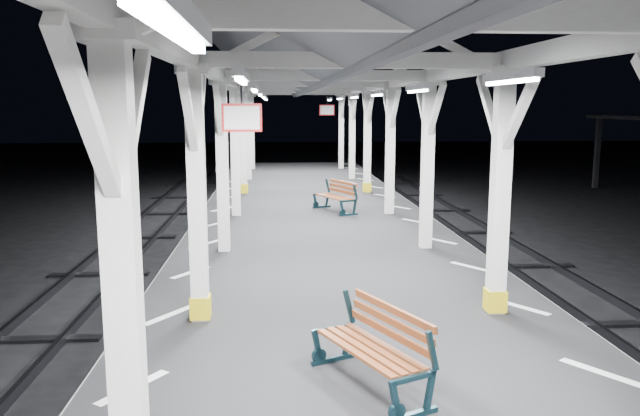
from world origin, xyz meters
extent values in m
cube|color=silver|center=(-2.45, 0.00, 1.00)|extent=(1.00, 48.00, 0.01)
cube|color=silver|center=(2.45, 0.00, 1.00)|extent=(1.00, 48.00, 0.01)
cube|color=silver|center=(-2.00, -2.00, 2.60)|extent=(0.22, 0.22, 3.20)
cube|color=silver|center=(-2.00, -2.00, 4.26)|extent=(0.40, 0.40, 0.12)
cube|color=silver|center=(-2.00, -1.45, 3.75)|extent=(0.10, 0.99, 0.99)
cube|color=silver|center=(-2.00, -2.55, 3.75)|extent=(0.10, 0.99, 0.99)
cube|color=silver|center=(-2.00, 2.00, 2.60)|extent=(0.22, 0.22, 3.20)
cube|color=silver|center=(-2.00, 2.00, 4.26)|extent=(0.40, 0.40, 0.12)
cube|color=gold|center=(-2.00, 2.00, 1.18)|extent=(0.26, 0.26, 0.30)
cube|color=silver|center=(-2.00, 2.55, 3.75)|extent=(0.10, 0.99, 0.99)
cube|color=silver|center=(-2.00, 1.45, 3.75)|extent=(0.10, 0.99, 0.99)
cube|color=silver|center=(-2.00, 6.00, 2.60)|extent=(0.22, 0.22, 3.20)
cube|color=silver|center=(-2.00, 6.00, 4.26)|extent=(0.40, 0.40, 0.12)
cube|color=silver|center=(-2.00, 6.55, 3.75)|extent=(0.10, 0.99, 0.99)
cube|color=silver|center=(-2.00, 5.45, 3.75)|extent=(0.10, 0.99, 0.99)
cube|color=silver|center=(-2.00, 10.00, 2.60)|extent=(0.22, 0.22, 3.20)
cube|color=silver|center=(-2.00, 10.00, 4.26)|extent=(0.40, 0.40, 0.12)
cube|color=silver|center=(-2.00, 10.55, 3.75)|extent=(0.10, 0.99, 0.99)
cube|color=silver|center=(-2.00, 9.45, 3.75)|extent=(0.10, 0.99, 0.99)
cube|color=silver|center=(-2.00, 14.00, 2.60)|extent=(0.22, 0.22, 3.20)
cube|color=silver|center=(-2.00, 14.00, 4.26)|extent=(0.40, 0.40, 0.12)
cube|color=gold|center=(-2.00, 14.00, 1.18)|extent=(0.26, 0.26, 0.30)
cube|color=silver|center=(-2.00, 14.55, 3.75)|extent=(0.10, 0.99, 0.99)
cube|color=silver|center=(-2.00, 13.45, 3.75)|extent=(0.10, 0.99, 0.99)
cube|color=silver|center=(-2.00, 18.00, 2.60)|extent=(0.22, 0.22, 3.20)
cube|color=silver|center=(-2.00, 18.00, 4.26)|extent=(0.40, 0.40, 0.12)
cube|color=silver|center=(-2.00, 18.55, 3.75)|extent=(0.10, 0.99, 0.99)
cube|color=silver|center=(-2.00, 17.45, 3.75)|extent=(0.10, 0.99, 0.99)
cube|color=silver|center=(-2.00, 22.00, 2.60)|extent=(0.22, 0.22, 3.20)
cube|color=silver|center=(-2.00, 22.00, 4.26)|extent=(0.40, 0.40, 0.12)
cube|color=silver|center=(-2.00, 22.55, 3.75)|extent=(0.10, 0.99, 0.99)
cube|color=silver|center=(-2.00, 21.45, 3.75)|extent=(0.10, 0.99, 0.99)
cube|color=silver|center=(2.00, 2.00, 2.60)|extent=(0.22, 0.22, 3.20)
cube|color=silver|center=(2.00, 2.00, 4.26)|extent=(0.40, 0.40, 0.12)
cube|color=gold|center=(2.00, 2.00, 1.18)|extent=(0.26, 0.26, 0.30)
cube|color=silver|center=(2.00, 2.55, 3.75)|extent=(0.10, 0.99, 0.99)
cube|color=silver|center=(2.00, 1.45, 3.75)|extent=(0.10, 0.99, 0.99)
cube|color=silver|center=(2.00, 6.00, 2.60)|extent=(0.22, 0.22, 3.20)
cube|color=silver|center=(2.00, 6.00, 4.26)|extent=(0.40, 0.40, 0.12)
cube|color=silver|center=(2.00, 6.55, 3.75)|extent=(0.10, 0.99, 0.99)
cube|color=silver|center=(2.00, 5.45, 3.75)|extent=(0.10, 0.99, 0.99)
cube|color=silver|center=(2.00, 10.00, 2.60)|extent=(0.22, 0.22, 3.20)
cube|color=silver|center=(2.00, 10.00, 4.26)|extent=(0.40, 0.40, 0.12)
cube|color=silver|center=(2.00, 10.55, 3.75)|extent=(0.10, 0.99, 0.99)
cube|color=silver|center=(2.00, 9.45, 3.75)|extent=(0.10, 0.99, 0.99)
cube|color=silver|center=(2.00, 14.00, 2.60)|extent=(0.22, 0.22, 3.20)
cube|color=silver|center=(2.00, 14.00, 4.26)|extent=(0.40, 0.40, 0.12)
cube|color=gold|center=(2.00, 14.00, 1.18)|extent=(0.26, 0.26, 0.30)
cube|color=silver|center=(2.00, 14.55, 3.75)|extent=(0.10, 0.99, 0.99)
cube|color=silver|center=(2.00, 13.45, 3.75)|extent=(0.10, 0.99, 0.99)
cube|color=silver|center=(2.00, 18.00, 2.60)|extent=(0.22, 0.22, 3.20)
cube|color=silver|center=(2.00, 18.00, 4.26)|extent=(0.40, 0.40, 0.12)
cube|color=silver|center=(2.00, 18.55, 3.75)|extent=(0.10, 0.99, 0.99)
cube|color=silver|center=(2.00, 17.45, 3.75)|extent=(0.10, 0.99, 0.99)
cube|color=silver|center=(2.00, 22.00, 2.60)|extent=(0.22, 0.22, 3.20)
cube|color=silver|center=(2.00, 22.00, 4.26)|extent=(0.40, 0.40, 0.12)
cube|color=silver|center=(2.00, 22.55, 3.75)|extent=(0.10, 0.99, 0.99)
cube|color=silver|center=(2.00, 21.45, 3.75)|extent=(0.10, 0.99, 0.99)
cube|color=silver|center=(-2.00, 0.00, 4.38)|extent=(0.18, 48.00, 0.24)
cube|color=silver|center=(2.00, 0.00, 4.38)|extent=(0.18, 48.00, 0.24)
cube|color=silver|center=(0.00, -2.00, 4.38)|extent=(4.20, 0.14, 0.20)
cube|color=silver|center=(0.00, 2.00, 4.38)|extent=(4.20, 0.14, 0.20)
cube|color=silver|center=(0.00, 6.00, 4.38)|extent=(4.20, 0.14, 0.20)
cube|color=silver|center=(0.00, 10.00, 4.38)|extent=(4.20, 0.14, 0.20)
cube|color=silver|center=(0.00, 14.00, 4.38)|extent=(4.20, 0.14, 0.20)
cube|color=silver|center=(0.00, 18.00, 4.38)|extent=(4.20, 0.14, 0.20)
cube|color=silver|center=(0.00, 22.00, 4.38)|extent=(4.20, 0.14, 0.20)
cube|color=silver|center=(-1.30, -4.00, 4.10)|extent=(0.10, 1.35, 0.08)
cube|color=white|center=(-1.30, -4.00, 4.05)|extent=(0.05, 1.25, 0.05)
cube|color=silver|center=(-1.30, 0.00, 4.10)|extent=(0.10, 1.35, 0.08)
cube|color=white|center=(-1.30, 0.00, 4.05)|extent=(0.05, 1.25, 0.05)
cube|color=silver|center=(-1.30, 4.00, 4.10)|extent=(0.10, 1.35, 0.08)
cube|color=white|center=(-1.30, 4.00, 4.05)|extent=(0.05, 1.25, 0.05)
cube|color=silver|center=(-1.30, 8.00, 4.10)|extent=(0.10, 1.35, 0.08)
cube|color=white|center=(-1.30, 8.00, 4.05)|extent=(0.05, 1.25, 0.05)
cube|color=silver|center=(-1.30, 12.00, 4.10)|extent=(0.10, 1.35, 0.08)
cube|color=white|center=(-1.30, 12.00, 4.05)|extent=(0.05, 1.25, 0.05)
cube|color=silver|center=(-1.30, 16.00, 4.10)|extent=(0.10, 1.35, 0.08)
cube|color=white|center=(-1.30, 16.00, 4.05)|extent=(0.05, 1.25, 0.05)
cube|color=silver|center=(-1.30, 20.00, 4.10)|extent=(0.10, 1.35, 0.08)
cube|color=white|center=(-1.30, 20.00, 4.05)|extent=(0.05, 1.25, 0.05)
cube|color=silver|center=(1.30, 0.00, 4.10)|extent=(0.10, 1.35, 0.08)
cube|color=white|center=(1.30, 0.00, 4.05)|extent=(0.05, 1.25, 0.05)
cube|color=silver|center=(1.30, 4.00, 4.10)|extent=(0.10, 1.35, 0.08)
cube|color=white|center=(1.30, 4.00, 4.05)|extent=(0.05, 1.25, 0.05)
cube|color=silver|center=(1.30, 8.00, 4.10)|extent=(0.10, 1.35, 0.08)
cube|color=white|center=(1.30, 8.00, 4.05)|extent=(0.05, 1.25, 0.05)
cube|color=silver|center=(1.30, 12.00, 4.10)|extent=(0.10, 1.35, 0.08)
cube|color=white|center=(1.30, 12.00, 4.05)|extent=(0.05, 1.25, 0.05)
cube|color=silver|center=(1.30, 16.00, 4.10)|extent=(0.10, 1.35, 0.08)
cube|color=white|center=(1.30, 16.00, 4.05)|extent=(0.05, 1.25, 0.05)
cube|color=silver|center=(1.30, 20.00, 4.10)|extent=(0.10, 1.35, 0.08)
cube|color=white|center=(1.30, 20.00, 4.05)|extent=(0.05, 1.25, 0.05)
cylinder|color=black|center=(-1.40, 1.86, 4.02)|extent=(0.02, 0.02, 0.36)
cube|color=red|center=(-1.40, 1.86, 3.67)|extent=(0.50, 0.03, 0.35)
cube|color=white|center=(-1.40, 1.86, 3.67)|extent=(0.44, 0.04, 0.29)
cylinder|color=black|center=(0.78, 15.17, 4.02)|extent=(0.02, 0.02, 0.36)
cube|color=red|center=(0.78, 15.17, 3.67)|extent=(0.50, 0.03, 0.35)
cube|color=white|center=(0.78, 15.17, 3.67)|extent=(0.44, 0.05, 0.29)
cube|color=black|center=(14.00, 22.00, 1.65)|extent=(0.20, 0.20, 3.30)
sphere|color=silver|center=(14.00, 22.00, 3.22)|extent=(0.20, 0.20, 0.20)
cube|color=#102830|center=(0.23, -0.82, 1.03)|extent=(0.52, 0.28, 0.05)
cube|color=#102830|center=(0.05, -0.90, 1.21)|extent=(0.15, 0.10, 0.42)
cube|color=#102830|center=(0.40, -0.74, 1.21)|extent=(0.13, 0.09, 0.42)
cube|color=#102830|center=(0.42, -0.73, 1.61)|extent=(0.15, 0.10, 0.40)
cube|color=#102830|center=(-0.37, 0.50, 1.03)|extent=(0.52, 0.28, 0.05)
cube|color=#102830|center=(-0.55, 0.42, 1.21)|extent=(0.15, 0.10, 0.42)
cube|color=#102830|center=(-0.21, 0.58, 1.21)|extent=(0.13, 0.09, 0.42)
cube|color=#102830|center=(-0.19, 0.59, 1.61)|extent=(0.15, 0.10, 0.40)
cube|color=brown|center=(-0.23, -0.23, 1.41)|extent=(0.65, 1.29, 0.03)
cube|color=brown|center=(-0.13, -0.18, 1.41)|extent=(0.65, 1.29, 0.03)
cube|color=brown|center=(-0.02, -0.13, 1.41)|extent=(0.65, 1.29, 0.03)
cube|color=brown|center=(0.09, -0.08, 1.41)|extent=(0.65, 1.29, 0.03)
cube|color=brown|center=(0.15, -0.06, 1.54)|extent=(0.62, 1.27, 0.09)
cube|color=brown|center=(0.16, -0.05, 1.65)|extent=(0.62, 1.27, 0.09)
cube|color=brown|center=(0.18, -0.04, 1.77)|extent=(0.62, 1.27, 0.09)
cube|color=#102830|center=(0.89, 9.73, 1.03)|extent=(0.52, 0.28, 0.05)
cube|color=#102830|center=(0.71, 9.65, 1.21)|extent=(0.15, 0.10, 0.42)
cube|color=#102830|center=(1.06, 9.81, 1.21)|extent=(0.13, 0.09, 0.42)
cube|color=#102830|center=(1.07, 9.82, 1.61)|extent=(0.15, 0.10, 0.40)
cube|color=#102830|center=(0.29, 11.05, 1.03)|extent=(0.52, 0.28, 0.05)
cube|color=#102830|center=(0.11, 10.97, 1.21)|extent=(0.15, 0.10, 0.42)
cube|color=#102830|center=(0.45, 11.13, 1.21)|extent=(0.13, 0.09, 0.42)
cube|color=#102830|center=(0.47, 11.13, 1.61)|extent=(0.15, 0.10, 0.40)
cube|color=brown|center=(0.43, 10.32, 1.41)|extent=(0.65, 1.28, 0.03)
cube|color=brown|center=(0.53, 10.37, 1.41)|extent=(0.65, 1.28, 0.03)
cube|color=brown|center=(0.64, 10.42, 1.41)|extent=(0.65, 1.28, 0.03)
cube|color=brown|center=(0.75, 10.46, 1.41)|extent=(0.65, 1.28, 0.03)
cube|color=brown|center=(0.81, 10.49, 1.53)|extent=(0.62, 1.27, 0.09)
cube|color=brown|center=(0.82, 10.50, 1.65)|extent=(0.62, 1.27, 0.09)
cube|color=brown|center=(0.84, 10.51, 1.77)|extent=(0.62, 1.27, 0.09)
camera|label=1|loc=(-0.99, -6.03, 3.81)|focal=35.00mm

